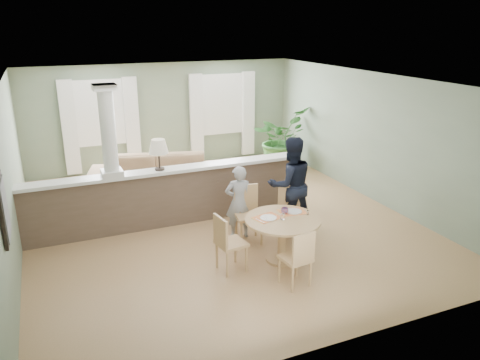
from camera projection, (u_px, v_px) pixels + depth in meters
name	position (u px, v px, depth m)	size (l,w,h in m)	color
ground	(218.00, 220.00, 9.11)	(8.00, 8.00, 0.00)	tan
room_shell	(204.00, 123.00, 9.07)	(7.02, 8.02, 2.71)	gray
pony_wall	(164.00, 190.00, 8.69)	(5.32, 0.38, 2.70)	brown
sofa	(156.00, 176.00, 10.37)	(2.88, 1.13, 0.84)	#8D714D
houseplant	(280.00, 139.00, 12.13)	(1.43, 1.24, 1.59)	#2C5E25
dining_table	(282.00, 227.00, 7.43)	(1.20, 1.20, 0.82)	tan
chair_far_boy	(248.00, 211.00, 8.16)	(0.51, 0.51, 0.99)	tan
chair_far_man	(290.00, 209.00, 8.31)	(0.55, 0.55, 0.93)	tan
chair_near	(298.00, 256.00, 6.70)	(0.45, 0.45, 0.88)	tan
chair_side	(227.00, 241.00, 7.13)	(0.47, 0.47, 0.92)	tan
child_person	(239.00, 202.00, 8.23)	(0.48, 0.32, 1.33)	#949499
man_person	(290.00, 184.00, 8.46)	(0.86, 0.67, 1.77)	black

